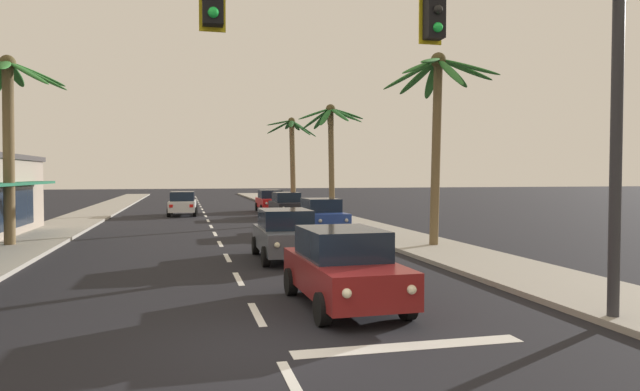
% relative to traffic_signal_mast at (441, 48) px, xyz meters
% --- Properties ---
extents(ground_plane, '(220.00, 220.00, 0.00)m').
position_rel_traffic_signal_mast_xyz_m(ground_plane, '(-2.94, 0.15, -5.05)').
color(ground_plane, black).
extents(sidewalk_right, '(3.20, 110.00, 0.14)m').
position_rel_traffic_signal_mast_xyz_m(sidewalk_right, '(4.86, 20.15, -4.98)').
color(sidewalk_right, '#9E998E').
rests_on(sidewalk_right, ground).
extents(sidewalk_left, '(3.20, 110.00, 0.14)m').
position_rel_traffic_signal_mast_xyz_m(sidewalk_left, '(-10.74, 20.15, -4.98)').
color(sidewalk_left, '#9E998E').
rests_on(sidewalk_left, ground).
extents(lane_markings, '(4.28, 86.70, 0.01)m').
position_rel_traffic_signal_mast_xyz_m(lane_markings, '(-2.50, 19.51, -5.05)').
color(lane_markings, silver).
rests_on(lane_markings, ground).
extents(traffic_signal_mast, '(11.39, 0.41, 7.03)m').
position_rel_traffic_signal_mast_xyz_m(traffic_signal_mast, '(0.00, 0.00, 0.00)').
color(traffic_signal_mast, '#2D2D33').
rests_on(traffic_signal_mast, ground).
extents(sedan_lead_at_stop_bar, '(2.04, 4.49, 1.68)m').
position_rel_traffic_signal_mast_xyz_m(sedan_lead_at_stop_bar, '(-1.02, 2.61, -4.20)').
color(sedan_lead_at_stop_bar, maroon).
rests_on(sedan_lead_at_stop_bar, ground).
extents(sedan_third_in_queue, '(1.98, 4.46, 1.68)m').
position_rel_traffic_signal_mast_xyz_m(sedan_third_in_queue, '(-1.04, 9.64, -4.20)').
color(sedan_third_in_queue, '#4C515B').
rests_on(sedan_third_in_queue, ground).
extents(sedan_oncoming_far, '(2.10, 4.51, 1.68)m').
position_rel_traffic_signal_mast_xyz_m(sedan_oncoming_far, '(-4.47, 31.64, -4.20)').
color(sedan_oncoming_far, silver).
rests_on(sedan_oncoming_far, ground).
extents(sedan_parked_nearest_kerb, '(1.97, 4.46, 1.68)m').
position_rel_traffic_signal_mast_xyz_m(sedan_parked_nearest_kerb, '(2.12, 34.31, -4.20)').
color(sedan_parked_nearest_kerb, red).
rests_on(sedan_parked_nearest_kerb, ground).
extents(sedan_parked_mid_kerb, '(2.00, 4.47, 1.68)m').
position_rel_traffic_signal_mast_xyz_m(sedan_parked_mid_kerb, '(2.23, 17.96, -4.20)').
color(sedan_parked_mid_kerb, navy).
rests_on(sedan_parked_mid_kerb, ground).
extents(sedan_parked_far_kerb, '(2.00, 4.47, 1.68)m').
position_rel_traffic_signal_mast_xyz_m(sedan_parked_far_kerb, '(2.32, 28.28, -4.20)').
color(sedan_parked_far_kerb, black).
rests_on(sedan_parked_far_kerb, ground).
extents(palm_left_second, '(4.22, 4.54, 7.48)m').
position_rel_traffic_signal_mast_xyz_m(palm_left_second, '(-10.96, 15.01, 0.27)').
color(palm_left_second, brown).
rests_on(palm_left_second, ground).
extents(palm_right_second, '(4.38, 4.15, 7.57)m').
position_rel_traffic_signal_mast_xyz_m(palm_right_second, '(5.20, 11.11, 0.63)').
color(palm_right_second, brown).
rests_on(palm_right_second, ground).
extents(palm_right_third, '(4.32, 4.01, 7.16)m').
position_rel_traffic_signal_mast_xyz_m(palm_right_third, '(4.42, 24.32, 0.28)').
color(palm_right_third, brown).
rests_on(palm_right_third, ground).
extents(palm_right_farthest, '(4.47, 4.83, 7.67)m').
position_rel_traffic_signal_mast_xyz_m(palm_right_farthest, '(4.46, 37.51, 0.18)').
color(palm_right_farthest, brown).
rests_on(palm_right_farthest, ground).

